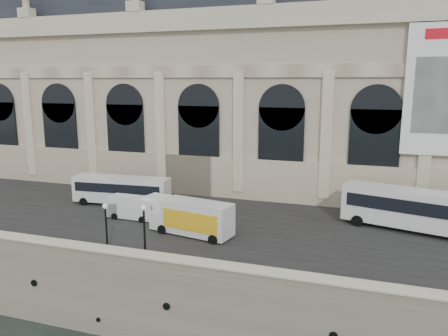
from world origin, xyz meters
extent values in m
cube|color=gray|center=(0.00, 35.00, 3.00)|extent=(160.00, 70.00, 6.00)
cube|color=#2D2D2D|center=(0.00, 14.00, 6.03)|extent=(160.00, 24.00, 0.06)
cube|color=gray|center=(0.00, 0.60, 6.55)|extent=(160.00, 1.20, 1.10)
cube|color=beige|center=(0.00, 0.60, 7.15)|extent=(160.00, 1.40, 0.12)
cube|color=beige|center=(-6.00, 31.00, 17.00)|extent=(68.00, 18.00, 22.00)
cube|color=beige|center=(-6.00, 21.85, 8.50)|extent=(68.60, 0.40, 5.00)
cube|color=beige|center=(-6.00, 21.70, 26.80)|extent=(69.00, 0.80, 2.40)
cube|color=beige|center=(-6.00, 21.85, 21.00)|extent=(68.00, 0.30, 1.40)
cube|color=black|center=(-34.00, 21.82, 12.50)|extent=(5.20, 0.25, 9.00)
cube|color=beige|center=(-29.00, 21.75, 14.00)|extent=(1.20, 0.50, 14.00)
cube|color=black|center=(-24.00, 21.82, 12.50)|extent=(5.20, 0.25, 9.00)
cylinder|color=black|center=(-24.00, 21.82, 17.00)|extent=(5.20, 0.25, 5.20)
cube|color=beige|center=(-19.00, 21.75, 14.00)|extent=(1.20, 0.50, 14.00)
cube|color=black|center=(-14.00, 21.82, 12.50)|extent=(5.20, 0.25, 9.00)
cylinder|color=black|center=(-14.00, 21.82, 17.00)|extent=(5.20, 0.25, 5.20)
cube|color=beige|center=(-9.00, 21.75, 14.00)|extent=(1.20, 0.50, 14.00)
cube|color=black|center=(-4.00, 21.82, 12.50)|extent=(5.20, 0.25, 9.00)
cylinder|color=black|center=(-4.00, 21.82, 17.00)|extent=(5.20, 0.25, 5.20)
cube|color=beige|center=(1.00, 21.75, 14.00)|extent=(1.20, 0.50, 14.00)
cube|color=black|center=(6.00, 21.82, 12.50)|extent=(5.20, 0.25, 9.00)
cylinder|color=black|center=(6.00, 21.82, 17.00)|extent=(5.20, 0.25, 5.20)
cube|color=beige|center=(11.00, 21.75, 14.00)|extent=(1.20, 0.50, 14.00)
cube|color=black|center=(16.00, 21.82, 12.50)|extent=(5.20, 0.25, 9.00)
cylinder|color=black|center=(16.00, 21.82, 17.00)|extent=(5.20, 0.25, 5.20)
cube|color=beige|center=(21.00, 21.75, 14.00)|extent=(1.20, 0.50, 14.00)
cube|color=gray|center=(22.50, 21.35, 18.50)|extent=(6.20, 0.06, 7.50)
cube|color=silver|center=(-10.81, 15.09, 7.86)|extent=(11.29, 3.21, 2.88)
cube|color=black|center=(-16.39, 14.64, 8.14)|extent=(0.25, 2.14, 1.11)
cube|color=black|center=(-10.72, 13.89, 8.23)|extent=(10.19, 0.90, 1.02)
cube|color=black|center=(-10.91, 16.28, 8.23)|extent=(10.19, 0.90, 1.02)
cylinder|color=black|center=(-14.89, 13.60, 6.46)|extent=(0.95, 0.35, 0.93)
cylinder|color=black|center=(-15.07, 15.91, 6.46)|extent=(0.95, 0.35, 0.93)
cylinder|color=black|center=(-6.56, 14.26, 6.46)|extent=(0.95, 0.35, 0.93)
cylinder|color=black|center=(-6.74, 16.58, 6.46)|extent=(0.95, 0.35, 0.93)
cube|color=silver|center=(20.06, 15.90, 8.24)|extent=(13.69, 6.14, 3.47)
cube|color=black|center=(13.55, 17.62, 8.57)|extent=(0.74, 2.51, 1.34)
cube|color=black|center=(19.69, 14.51, 8.68)|extent=(11.92, 3.23, 1.23)
cube|color=black|center=(20.43, 17.29, 8.68)|extent=(11.92, 3.23, 1.23)
cylinder|color=black|center=(14.84, 15.83, 6.56)|extent=(1.17, 0.61, 1.12)
cylinder|color=black|center=(15.55, 18.54, 6.56)|extent=(1.17, 0.61, 1.12)
cube|color=silver|center=(-7.10, 11.15, 7.24)|extent=(5.00, 2.03, 2.11)
cube|color=silver|center=(-9.08, 11.19, 6.92)|extent=(1.43, 1.96, 1.47)
cube|color=black|center=(-9.60, 11.20, 7.42)|extent=(0.09, 1.66, 0.74)
cylinder|color=black|center=(-8.70, 10.22, 6.35)|extent=(0.70, 0.24, 0.70)
cylinder|color=black|center=(-8.66, 12.15, 6.35)|extent=(0.70, 0.24, 0.70)
cylinder|color=black|center=(-5.53, 10.15, 6.35)|extent=(0.70, 0.24, 0.70)
cylinder|color=black|center=(-5.49, 12.08, 6.35)|extent=(0.70, 0.24, 0.70)
cube|color=white|center=(-2.88, 11.20, 7.37)|extent=(5.78, 3.12, 2.33)
cube|color=white|center=(-5.03, 11.61, 7.02)|extent=(1.91, 2.38, 1.62)
cube|color=black|center=(-5.59, 11.71, 7.57)|extent=(0.40, 1.81, 0.81)
cylinder|color=black|center=(-4.80, 10.48, 6.39)|extent=(0.81, 0.39, 0.77)
cylinder|color=black|center=(-4.40, 12.57, 6.39)|extent=(0.81, 0.39, 0.77)
cylinder|color=black|center=(-1.35, 9.82, 6.39)|extent=(0.81, 0.39, 0.77)
cylinder|color=black|center=(-0.95, 11.91, 6.39)|extent=(0.81, 0.39, 0.77)
cube|color=silver|center=(1.02, 8.60, 7.69)|extent=(6.89, 3.66, 2.95)
cube|color=gold|center=(0.78, 7.33, 7.69)|extent=(5.59, 1.09, 1.75)
cube|color=red|center=(0.78, 7.33, 7.69)|extent=(3.23, 0.64, 0.65)
cube|color=silver|center=(-2.63, 9.28, 7.04)|extent=(2.15, 2.68, 1.64)
cylinder|color=black|center=(-2.22, 7.92, 6.44)|extent=(0.91, 0.46, 0.87)
cylinder|color=black|center=(-1.76, 10.39, 6.44)|extent=(0.91, 0.46, 0.87)
cylinder|color=black|center=(3.15, 6.93, 6.44)|extent=(0.91, 0.46, 0.87)
cylinder|color=black|center=(3.60, 9.40, 6.44)|extent=(0.91, 0.46, 0.87)
cylinder|color=black|center=(-4.30, 2.18, 6.20)|extent=(0.44, 0.44, 0.40)
cylinder|color=black|center=(-4.30, 2.18, 7.99)|extent=(0.16, 0.16, 3.98)
sphere|color=beige|center=(-4.30, 2.18, 10.08)|extent=(0.44, 0.44, 0.44)
cylinder|color=black|center=(-1.00, 2.45, 6.20)|extent=(0.45, 0.45, 0.41)
cylinder|color=black|center=(-1.00, 2.45, 8.04)|extent=(0.16, 0.16, 4.08)
sphere|color=beige|center=(-1.00, 2.45, 10.18)|extent=(0.45, 0.45, 0.45)
camera|label=1|loc=(15.33, -26.71, 19.91)|focal=35.00mm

